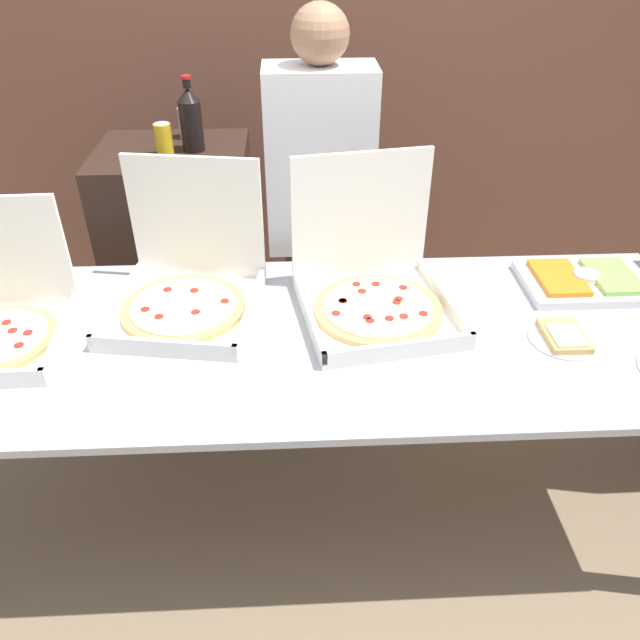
{
  "coord_description": "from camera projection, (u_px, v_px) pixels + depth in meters",
  "views": [
    {
      "loc": [
        -0.08,
        -1.58,
        1.98
      ],
      "look_at": [
        0.0,
        0.0,
        0.88
      ],
      "focal_mm": 35.0,
      "sensor_mm": 36.0,
      "label": 1
    }
  ],
  "objects": [
    {
      "name": "ground_plane",
      "position": [
        320.0,
        506.0,
        2.42
      ],
      "size": [
        16.0,
        16.0,
        0.0
      ],
      "primitive_type": "plane",
      "color": "#847056"
    },
    {
      "name": "brick_wall_behind",
      "position": [
        303.0,
        34.0,
        3.02
      ],
      "size": [
        10.0,
        0.06,
        2.8
      ],
      "color": "brown",
      "rests_on": "ground_plane"
    },
    {
      "name": "buffet_table",
      "position": [
        320.0,
        354.0,
        2.0
      ],
      "size": [
        2.48,
        0.92,
        0.83
      ],
      "color": "#A8AAB2",
      "rests_on": "ground_plane"
    },
    {
      "name": "pizza_box_far_right",
      "position": [
        373.0,
        285.0,
        2.03
      ],
      "size": [
        0.54,
        0.55,
        0.47
      ],
      "rotation": [
        0.0,
        0.0,
        0.16
      ],
      "color": "white",
      "rests_on": "buffet_table"
    },
    {
      "name": "pizza_box_far_left",
      "position": [
        187.0,
        285.0,
        2.03
      ],
      "size": [
        0.52,
        0.53,
        0.45
      ],
      "rotation": [
        0.0,
        0.0,
        -0.16
      ],
      "color": "white",
      "rests_on": "buffet_table"
    },
    {
      "name": "paper_plate_front_center",
      "position": [
        564.0,
        337.0,
        1.91
      ],
      "size": [
        0.21,
        0.21,
        0.03
      ],
      "color": "white",
      "rests_on": "buffet_table"
    },
    {
      "name": "veggie_tray",
      "position": [
        585.0,
        281.0,
        2.17
      ],
      "size": [
        0.42,
        0.29,
        0.05
      ],
      "color": "white",
      "rests_on": "buffet_table"
    },
    {
      "name": "sideboard_podium",
      "position": [
        187.0,
        271.0,
        2.81
      ],
      "size": [
        0.6,
        0.52,
        1.12
      ],
      "color": "black",
      "rests_on": "ground_plane"
    },
    {
      "name": "soda_bottle",
      "position": [
        191.0,
        119.0,
        2.42
      ],
      "size": [
        0.09,
        0.09,
        0.29
      ],
      "color": "black",
      "rests_on": "sideboard_podium"
    },
    {
      "name": "soda_can_silver",
      "position": [
        187.0,
        123.0,
        2.58
      ],
      "size": [
        0.07,
        0.07,
        0.12
      ],
      "color": "silver",
      "rests_on": "sideboard_podium"
    },
    {
      "name": "soda_can_colored",
      "position": [
        164.0,
        139.0,
        2.4
      ],
      "size": [
        0.07,
        0.07,
        0.12
      ],
      "color": "gold",
      "rests_on": "sideboard_podium"
    },
    {
      "name": "person_guest_cap",
      "position": [
        320.0,
        227.0,
        2.46
      ],
      "size": [
        0.4,
        0.22,
        1.68
      ],
      "rotation": [
        0.0,
        0.0,
        3.14
      ],
      "color": "#2D2D38",
      "rests_on": "ground_plane"
    }
  ]
}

